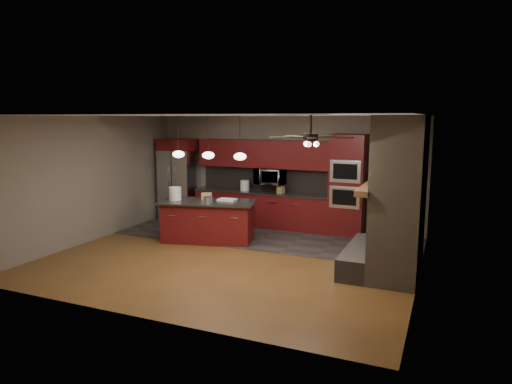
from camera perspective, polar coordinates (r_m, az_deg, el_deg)
The scene contains 22 objects.
ground at distance 9.20m, azimuth -2.95°, elevation -8.17°, with size 7.00×7.00×0.00m, color brown.
ceiling at distance 8.78m, azimuth -3.11°, elevation 9.54°, with size 7.00×6.00×0.02m, color white.
back_wall at distance 11.63m, azimuth 3.48°, elevation 2.55°, with size 7.00×0.02×2.80m, color #696054.
right_wall at distance 8.01m, azimuth 20.09°, elevation -1.05°, with size 0.02×6.00×2.80m, color #696054.
left_wall at distance 10.88m, azimuth -19.84°, elevation 1.55°, with size 0.02×6.00×2.80m, color #696054.
slate_tile_patch at distance 10.78m, azimuth 1.26°, elevation -5.52°, with size 7.00×2.40×0.01m, color #33302E.
fireplace_column at distance 8.45m, azimuth 17.08°, elevation -1.09°, with size 1.30×2.10×2.80m.
back_cabinetry at distance 11.63m, azimuth 0.83°, elevation 0.05°, with size 3.59×0.64×2.20m.
oven_tower at distance 10.91m, azimuth 11.37°, elevation 0.83°, with size 0.80×0.63×2.38m.
microwave at distance 11.51m, azimuth 1.77°, elevation 1.98°, with size 0.73×0.41×0.50m, color silver.
refrigerator at distance 12.60m, azimuth -9.60°, elevation 1.56°, with size 0.95×0.75×2.19m.
kitchen_island at distance 10.32m, azimuth -6.00°, elevation -3.62°, with size 2.28×1.42×0.92m.
white_bucket at distance 10.45m, azimuth -10.08°, elevation -0.19°, with size 0.27×0.27×0.29m, color silver.
paint_can at distance 10.03m, azimuth -6.05°, elevation -0.97°, with size 0.19×0.19×0.13m, color #B7B6BC.
paint_tray at distance 10.25m, azimuth -3.62°, elevation -0.96°, with size 0.40×0.28×0.04m, color silver.
cardboard_box at distance 10.45m, azimuth -6.21°, elevation -0.51°, with size 0.23×0.17×0.14m, color tan.
counter_bucket at distance 11.76m, azimuth -1.40°, elevation 0.83°, with size 0.23×0.23×0.27m, color silver.
counter_box at distance 11.34m, azimuth 3.11°, elevation 0.29°, with size 0.16×0.13×0.18m, color olive.
pendant_left at distance 10.24m, azimuth -9.67°, elevation 4.70°, with size 0.26×0.26×0.92m.
pendant_center at distance 9.85m, azimuth -5.98°, elevation 4.60°, with size 0.26×0.26×0.92m.
pendant_right at distance 9.51m, azimuth -2.01°, elevation 4.48°, with size 0.26×0.26×0.92m.
ceiling_fan at distance 7.39m, azimuth 6.84°, elevation 6.89°, with size 1.27×1.33×0.41m.
Camera 1 is at (3.87, -7.89, 2.75)m, focal length 32.00 mm.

